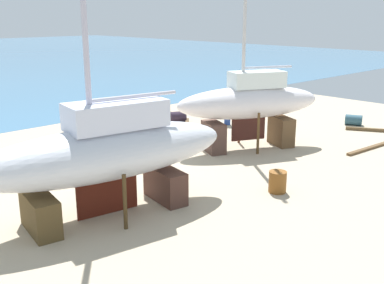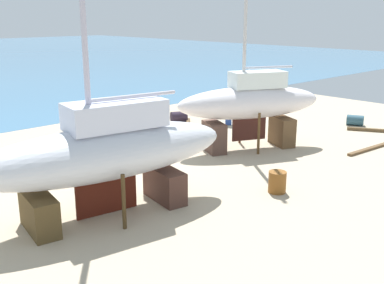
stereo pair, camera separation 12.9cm
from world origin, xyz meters
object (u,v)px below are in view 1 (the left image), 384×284
Objects in this scene: sailboat_small_center at (250,103)px; sailboat_large_starboard at (106,152)px; barrel_tipped_right at (278,182)px; barrel_tipped_center at (354,120)px; worker at (228,110)px; barrel_by_slipway at (59,163)px; barrel_rust_far at (178,117)px.

sailboat_large_starboard is at bearing 35.99° from sailboat_small_center.
barrel_tipped_right is (-3.58, -4.29, -1.73)m from sailboat_small_center.
barrel_tipped_center is 1.19× the size of barrel_tipped_right.
worker is 2.13× the size of barrel_tipped_right.
sailboat_large_starboard is 15.69× the size of barrel_tipped_center.
sailboat_small_center is at bearing 50.19° from barrel_tipped_right.
barrel_tipped_center is at bearing 15.60° from barrel_tipped_right.
barrel_tipped_right is (5.33, -2.47, -1.65)m from sailboat_large_starboard.
barrel_by_slipway is at bearing -91.91° from sailboat_large_starboard.
sailboat_small_center is at bearing -164.09° from worker.
barrel_tipped_right reaches higher than barrel_tipped_center.
sailboat_large_starboard is (-8.91, -1.82, -0.08)m from sailboat_small_center.
sailboat_small_center is 6.60m from barrel_rust_far.
worker is 1.80× the size of barrel_tipped_center.
barrel_tipped_right reaches higher than barrel_rust_far.
barrel_tipped_right is at bearing 164.17° from sailboat_large_starboard.
barrel_rust_far is at bearing 18.36° from barrel_by_slipway.
barrel_by_slipway is (-7.93, 3.23, -1.83)m from sailboat_small_center.
sailboat_small_center is 9.09m from sailboat_large_starboard.
barrel_by_slipway is 9.57m from barrel_rust_far.
sailboat_large_starboard is at bearing -177.50° from barrel_tipped_center.
sailboat_large_starboard is 6.10m from barrel_tipped_right.
sailboat_large_starboard is at bearing 155.12° from barrel_tipped_right.
barrel_by_slipway is 1.03× the size of barrel_tipped_right.
barrel_rust_far is (9.08, 3.01, 0.04)m from barrel_by_slipway.
barrel_by_slipway is at bearing 120.05° from barrel_tipped_right.
worker is 2.94m from barrel_rust_far.
sailboat_small_center is 7.27× the size of worker.
barrel_tipped_right is (-6.36, -8.14, -0.45)m from worker.
worker is 10.34m from barrel_tipped_right.
barrel_by_slipway is at bearing 164.74° from barrel_tipped_center.
worker is (2.78, 3.85, -1.28)m from sailboat_small_center.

